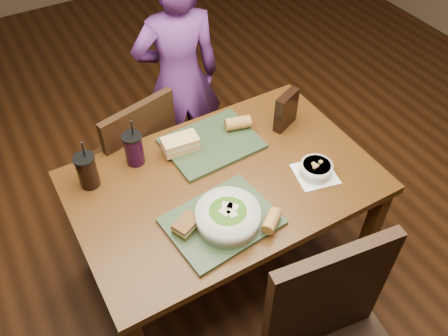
{
  "coord_description": "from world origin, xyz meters",
  "views": [
    {
      "loc": [
        -0.7,
        -1.21,
        2.26
      ],
      "look_at": [
        0.0,
        0.0,
        0.82
      ],
      "focal_mm": 38.0,
      "sensor_mm": 36.0,
      "label": 1
    }
  ],
  "objects": [
    {
      "name": "baguette_near",
      "position": [
        0.03,
        -0.32,
        0.79
      ],
      "size": [
        0.11,
        0.1,
        0.05
      ],
      "primitive_type": "cylinder",
      "rotation": [
        0.0,
        1.57,
        0.64
      ],
      "color": "#AD7533",
      "rests_on": "tray_near"
    },
    {
      "name": "dining_table",
      "position": [
        0.0,
        0.0,
        0.66
      ],
      "size": [
        1.3,
        0.85,
        0.75
      ],
      "color": "#49290E",
      "rests_on": "ground"
    },
    {
      "name": "salad_bowl",
      "position": [
        -0.11,
        -0.22,
        0.81
      ],
      "size": [
        0.25,
        0.25,
        0.08
      ],
      "color": "silver",
      "rests_on": "tray_near"
    },
    {
      "name": "tray_near",
      "position": [
        -0.13,
        -0.2,
        0.76
      ],
      "size": [
        0.45,
        0.36,
        0.02
      ],
      "primitive_type": "cube",
      "rotation": [
        0.0,
        0.0,
        0.1
      ],
      "color": "#273821",
      "rests_on": "dining_table"
    },
    {
      "name": "tray_far",
      "position": [
        0.06,
        0.22,
        0.76
      ],
      "size": [
        0.43,
        0.34,
        0.02
      ],
      "primitive_type": "cube",
      "rotation": [
        0.0,
        0.0,
        0.05
      ],
      "color": "#273821",
      "rests_on": "dining_table"
    },
    {
      "name": "chip_bag",
      "position": [
        0.43,
        0.16,
        0.84
      ],
      "size": [
        0.15,
        0.09,
        0.19
      ],
      "primitive_type": "cube",
      "rotation": [
        0.0,
        0.0,
        0.39
      ],
      "color": "black",
      "rests_on": "dining_table"
    },
    {
      "name": "sandwich_near",
      "position": [
        -0.27,
        -0.17,
        0.79
      ],
      "size": [
        0.12,
        0.1,
        0.05
      ],
      "color": "#593819",
      "rests_on": "tray_near"
    },
    {
      "name": "ground",
      "position": [
        0.0,
        0.0,
        0.0
      ],
      "size": [
        6.0,
        6.0,
        0.0
      ],
      "primitive_type": "plane",
      "color": "#381C0B",
      "rests_on": "ground"
    },
    {
      "name": "sandwich_far",
      "position": [
        -0.09,
        0.25,
        0.8
      ],
      "size": [
        0.17,
        0.1,
        0.06
      ],
      "color": "tan",
      "rests_on": "tray_far"
    },
    {
      "name": "cup_cola",
      "position": [
        -0.51,
        0.26,
        0.83
      ],
      "size": [
        0.09,
        0.09,
        0.25
      ],
      "color": "black",
      "rests_on": "dining_table"
    },
    {
      "name": "cup_berry",
      "position": [
        -0.29,
        0.29,
        0.83
      ],
      "size": [
        0.09,
        0.09,
        0.24
      ],
      "color": "black",
      "rests_on": "dining_table"
    },
    {
      "name": "diner",
      "position": [
        0.2,
        0.85,
        0.68
      ],
      "size": [
        0.55,
        0.41,
        1.36
      ],
      "primitive_type": "imported",
      "rotation": [
        0.0,
        0.0,
        2.97
      ],
      "color": "#602B77",
      "rests_on": "ground"
    },
    {
      "name": "baguette_far",
      "position": [
        0.22,
        0.24,
        0.8
      ],
      "size": [
        0.13,
        0.09,
        0.06
      ],
      "primitive_type": "cylinder",
      "rotation": [
        0.0,
        1.57,
        -0.25
      ],
      "color": "#AD7533",
      "rests_on": "tray_far"
    },
    {
      "name": "soup_bowl",
      "position": [
        0.36,
        -0.17,
        0.78
      ],
      "size": [
        0.2,
        0.2,
        0.07
      ],
      "color": "white",
      "rests_on": "dining_table"
    },
    {
      "name": "chair_far",
      "position": [
        -0.2,
        0.55,
        0.51
      ],
      "size": [
        0.48,
        0.49,
        0.92
      ],
      "color": "black",
      "rests_on": "ground"
    }
  ]
}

